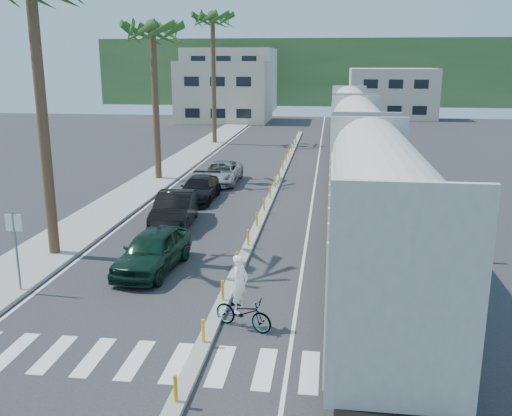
{
  "coord_description": "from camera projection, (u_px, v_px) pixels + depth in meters",
  "views": [
    {
      "loc": [
        3.45,
        -15.62,
        8.0
      ],
      "look_at": [
        0.43,
        7.42,
        2.0
      ],
      "focal_mm": 40.0,
      "sensor_mm": 36.0,
      "label": 1
    }
  ],
  "objects": [
    {
      "name": "palm_trees",
      "position": [
        158.0,
        17.0,
        37.54
      ],
      "size": [
        3.5,
        37.2,
        13.75
      ],
      "color": "brown",
      "rests_on": "ground"
    },
    {
      "name": "hillside",
      "position": [
        315.0,
        72.0,
        111.94
      ],
      "size": [
        80.0,
        20.0,
        12.0
      ],
      "primitive_type": "cube",
      "color": "#385628",
      "rests_on": "ground"
    },
    {
      "name": "car_lead",
      "position": [
        153.0,
        251.0,
        22.3
      ],
      "size": [
        2.82,
        5.12,
        1.62
      ],
      "primitive_type": "imported",
      "rotation": [
        0.0,
        0.0,
        -0.1
      ],
      "color": "black",
      "rests_on": "ground"
    },
    {
      "name": "ground",
      "position": [
        211.0,
        331.0,
        17.43
      ],
      "size": [
        140.0,
        140.0,
        0.0
      ],
      "primitive_type": "plane",
      "color": "#28282B",
      "rests_on": "ground"
    },
    {
      "name": "median",
      "position": [
        275.0,
        188.0,
        36.57
      ],
      "size": [
        0.45,
        60.0,
        0.85
      ],
      "color": "gray",
      "rests_on": "ground"
    },
    {
      "name": "sidewalk",
      "position": [
        168.0,
        171.0,
        42.48
      ],
      "size": [
        3.0,
        90.0,
        0.15
      ],
      "primitive_type": "cube",
      "color": "gray",
      "rests_on": "ground"
    },
    {
      "name": "car_rear",
      "position": [
        221.0,
        173.0,
        38.31
      ],
      "size": [
        2.42,
        5.22,
        1.45
      ],
      "primitive_type": "imported",
      "rotation": [
        0.0,
        0.0,
        0.0
      ],
      "color": "#AAAEB0",
      "rests_on": "ground"
    },
    {
      "name": "car_third",
      "position": [
        199.0,
        189.0,
        33.56
      ],
      "size": [
        2.03,
        4.85,
        1.4
      ],
      "primitive_type": "imported",
      "rotation": [
        0.0,
        0.0,
        -0.01
      ],
      "color": "black",
      "rests_on": "ground"
    },
    {
      "name": "lane_markings",
      "position": [
        252.0,
        174.0,
        41.7
      ],
      "size": [
        9.42,
        90.0,
        0.01
      ],
      "color": "silver",
      "rests_on": "ground"
    },
    {
      "name": "rails",
      "position": [
        350.0,
        168.0,
        43.68
      ],
      "size": [
        1.56,
        100.0,
        0.06
      ],
      "color": "black",
      "rests_on": "ground"
    },
    {
      "name": "cyclist",
      "position": [
        243.0,
        306.0,
        17.45
      ],
      "size": [
        2.12,
        2.47,
        2.36
      ],
      "rotation": [
        0.0,
        0.0,
        1.17
      ],
      "color": "#9EA0A5",
      "rests_on": "ground"
    },
    {
      "name": "freight_train",
      "position": [
        354.0,
        141.0,
        37.24
      ],
      "size": [
        3.0,
        60.94,
        5.85
      ],
      "color": "#B2B1A3",
      "rests_on": "ground"
    },
    {
      "name": "crosswalk",
      "position": [
        196.0,
        364.0,
        15.51
      ],
      "size": [
        14.0,
        2.2,
        0.01
      ],
      "primitive_type": "cube",
      "color": "silver",
      "rests_on": "ground"
    },
    {
      "name": "buildings",
      "position": [
        266.0,
        86.0,
        85.94
      ],
      "size": [
        38.0,
        27.0,
        10.0
      ],
      "color": "#BCB096",
      "rests_on": "ground"
    },
    {
      "name": "street_sign",
      "position": [
        15.0,
        240.0,
        19.78
      ],
      "size": [
        0.6,
        0.08,
        3.0
      ],
      "color": "slate",
      "rests_on": "ground"
    },
    {
      "name": "car_second",
      "position": [
        175.0,
        209.0,
        28.43
      ],
      "size": [
        2.61,
        5.35,
        1.67
      ],
      "primitive_type": "imported",
      "rotation": [
        0.0,
        0.0,
        0.08
      ],
      "color": "black",
      "rests_on": "ground"
    }
  ]
}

